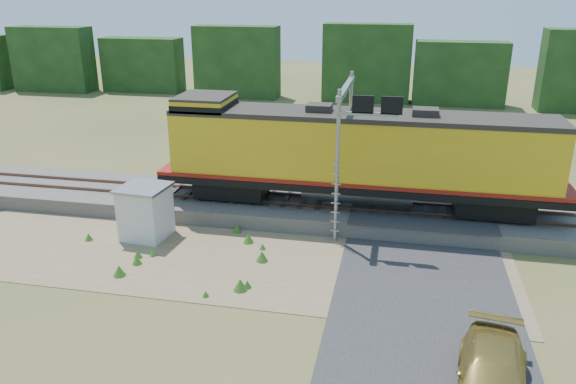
% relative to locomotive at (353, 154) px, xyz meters
% --- Properties ---
extents(ground, '(140.00, 140.00, 0.00)m').
position_rel_locomotive_xyz_m(ground, '(-3.41, -6.00, -3.56)').
color(ground, '#475123').
rests_on(ground, ground).
extents(ballast, '(70.00, 5.00, 0.80)m').
position_rel_locomotive_xyz_m(ballast, '(-3.41, -0.00, -3.16)').
color(ballast, slate).
rests_on(ballast, ground).
extents(rails, '(70.00, 1.54, 0.16)m').
position_rel_locomotive_xyz_m(rails, '(-3.41, -0.00, -2.68)').
color(rails, brown).
rests_on(rails, ballast).
extents(dirt_shoulder, '(26.00, 8.00, 0.03)m').
position_rel_locomotive_xyz_m(dirt_shoulder, '(-5.41, -5.50, -3.55)').
color(dirt_shoulder, '#8C7754').
rests_on(dirt_shoulder, ground).
extents(road, '(7.00, 66.00, 0.86)m').
position_rel_locomotive_xyz_m(road, '(3.59, -5.26, -3.47)').
color(road, '#38383A').
rests_on(road, ground).
extents(tree_line_north, '(130.00, 3.00, 6.50)m').
position_rel_locomotive_xyz_m(tree_line_north, '(-3.41, 32.00, -0.49)').
color(tree_line_north, '#173312').
rests_on(tree_line_north, ground).
extents(weed_clumps, '(15.00, 6.20, 0.56)m').
position_rel_locomotive_xyz_m(weed_clumps, '(-6.91, -5.90, -3.56)').
color(weed_clumps, '#30621C').
rests_on(weed_clumps, ground).
extents(locomotive, '(20.43, 3.12, 5.27)m').
position_rel_locomotive_xyz_m(locomotive, '(0.00, 0.00, 0.00)').
color(locomotive, black).
rests_on(locomotive, rails).
extents(shed, '(2.38, 2.38, 2.59)m').
position_rel_locomotive_xyz_m(shed, '(-9.44, -4.14, -2.25)').
color(shed, silver).
rests_on(shed, ground).
extents(signal_gantry, '(2.87, 6.20, 7.25)m').
position_rel_locomotive_xyz_m(signal_gantry, '(-0.08, -0.67, 1.87)').
color(signal_gantry, gray).
rests_on(signal_gantry, ground).
extents(car, '(2.72, 5.19, 1.44)m').
position_rel_locomotive_xyz_m(car, '(5.37, -12.69, -2.84)').
color(car, olive).
rests_on(car, ground).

